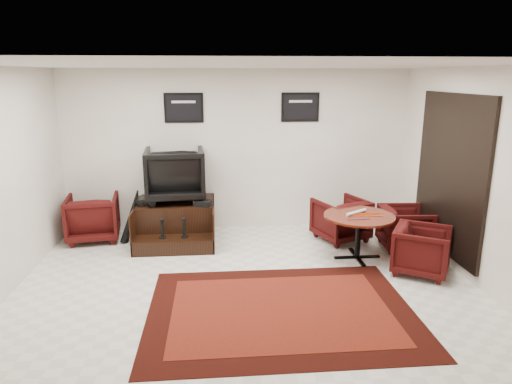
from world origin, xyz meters
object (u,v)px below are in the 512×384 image
at_px(table_chair_corner, 422,248).
at_px(table_chair_window, 405,226).
at_px(shine_chair, 175,172).
at_px(shine_podium, 176,222).
at_px(meeting_table, 359,221).
at_px(armchair_side, 93,215).
at_px(table_chair_back, 341,217).

bearing_deg(table_chair_corner, table_chair_window, 21.45).
relative_size(table_chair_window, table_chair_corner, 1.01).
bearing_deg(shine_chair, table_chair_window, 162.27).
height_order(shine_chair, table_chair_window, shine_chair).
xyz_separation_m(table_chair_window, table_chair_corner, (-0.15, -0.93, -0.01)).
bearing_deg(shine_chair, shine_podium, 85.48).
height_order(shine_podium, meeting_table, meeting_table).
distance_m(shine_podium, armchair_side, 1.40).
xyz_separation_m(shine_chair, table_chair_window, (3.65, -0.86, -0.77)).
bearing_deg(table_chair_back, armchair_side, -26.85).
relative_size(armchair_side, meeting_table, 0.80).
xyz_separation_m(armchair_side, meeting_table, (4.17, -1.18, 0.18)).
bearing_deg(shine_chair, table_chair_back, 167.72).
xyz_separation_m(shine_chair, table_chair_back, (2.74, -0.37, -0.75)).
height_order(meeting_table, table_chair_window, table_chair_window).
height_order(shine_podium, armchair_side, armchair_side).
bearing_deg(shine_chair, table_chair_corner, 148.41).
bearing_deg(armchair_side, meeting_table, 155.87).
bearing_deg(armchair_side, shine_chair, 172.13).
height_order(table_chair_back, table_chair_window, table_chair_back).
xyz_separation_m(meeting_table, table_chair_window, (0.87, 0.34, -0.22)).
height_order(shine_podium, table_chair_window, table_chair_window).
bearing_deg(table_chair_back, shine_podium, -26.75).
relative_size(shine_chair, meeting_table, 0.94).
relative_size(shine_chair, armchair_side, 1.17).
bearing_deg(shine_chair, meeting_table, 152.27).
xyz_separation_m(table_chair_back, table_chair_window, (0.91, -0.48, -0.02)).
height_order(meeting_table, table_chair_corner, table_chair_corner).
bearing_deg(shine_podium, shine_chair, 90.00).
bearing_deg(table_chair_window, table_chair_back, 66.02).
distance_m(armchair_side, table_chair_back, 4.14).
bearing_deg(shine_podium, table_chair_corner, -25.27).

